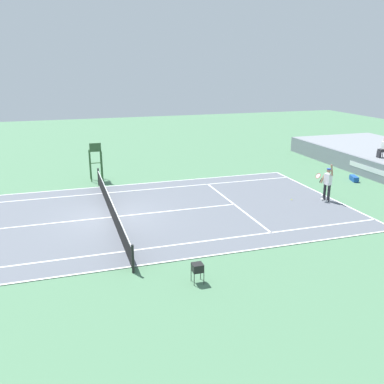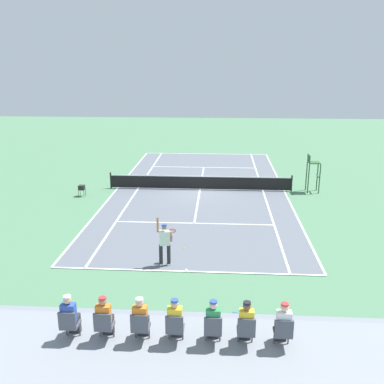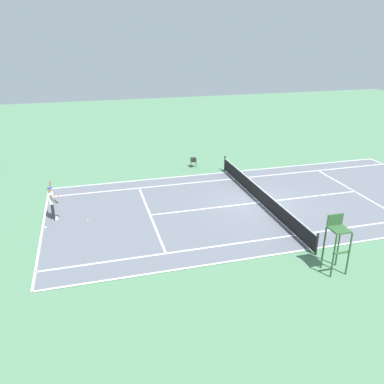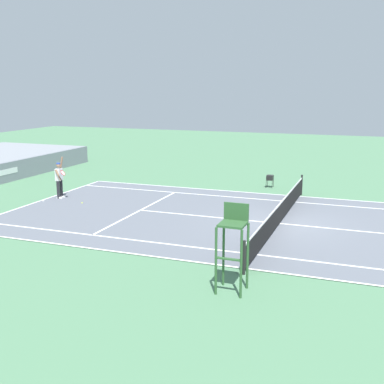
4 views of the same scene
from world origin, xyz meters
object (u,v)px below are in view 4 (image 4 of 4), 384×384
at_px(umpire_chair, 233,237).
at_px(tennis_ball, 82,203).
at_px(ball_hopper, 270,177).
at_px(tennis_player, 59,179).

bearing_deg(umpire_chair, tennis_ball, 52.40).
relative_size(umpire_chair, ball_hopper, 3.49).
bearing_deg(ball_hopper, tennis_ball, 132.39).
distance_m(tennis_ball, umpire_chair, 12.30).
relative_size(tennis_ball, ball_hopper, 0.10).
bearing_deg(umpire_chair, tennis_player, 54.52).
height_order(tennis_ball, umpire_chair, umpire_chair).
height_order(tennis_ball, ball_hopper, ball_hopper).
bearing_deg(tennis_ball, tennis_player, 68.93).
distance_m(tennis_player, tennis_ball, 2.05).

